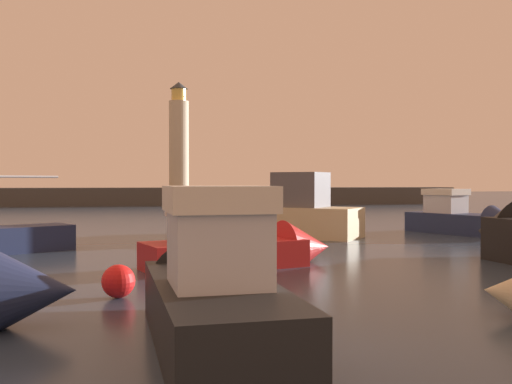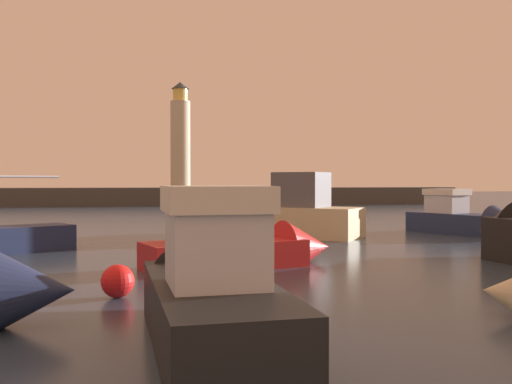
% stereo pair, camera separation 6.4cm
% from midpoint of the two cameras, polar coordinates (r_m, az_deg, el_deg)
% --- Properties ---
extents(ground_plane, '(220.00, 220.00, 0.00)m').
position_cam_midpoint_polar(ground_plane, '(33.36, -6.70, -3.43)').
color(ground_plane, '#2D3D51').
extents(breakwater, '(65.16, 4.73, 1.93)m').
position_cam_midpoint_polar(breakwater, '(65.10, -8.16, -0.42)').
color(breakwater, '#423F3D').
rests_on(breakwater, ground_plane).
extents(lighthouse, '(2.18, 2.18, 11.72)m').
position_cam_midpoint_polar(lighthouse, '(65.30, -7.40, 5.30)').
color(lighthouse, beige).
rests_on(lighthouse, breakwater).
extents(motorboat_0, '(8.13, 7.11, 3.43)m').
position_cam_midpoint_polar(motorboat_0, '(28.00, 1.39, -2.28)').
color(motorboat_0, beige).
rests_on(motorboat_0, ground_plane).
extents(motorboat_2, '(4.13, 6.51, 2.60)m').
position_cam_midpoint_polar(motorboat_2, '(30.19, 20.35, -2.62)').
color(motorboat_2, '#1E284C').
rests_on(motorboat_2, ground_plane).
extents(motorboat_4, '(6.43, 3.66, 2.30)m').
position_cam_midpoint_polar(motorboat_4, '(17.86, -0.26, -5.40)').
color(motorboat_4, '#B21E1E').
rests_on(motorboat_4, ground_plane).
extents(motorboat_5, '(2.25, 6.67, 2.82)m').
position_cam_midpoint_polar(motorboat_5, '(9.93, -4.88, -9.53)').
color(motorboat_5, black).
rests_on(motorboat_5, ground_plane).
extents(mooring_buoy, '(0.74, 0.74, 0.74)m').
position_cam_midpoint_polar(mooring_buoy, '(13.38, -13.28, -8.50)').
color(mooring_buoy, red).
rests_on(mooring_buoy, ground_plane).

